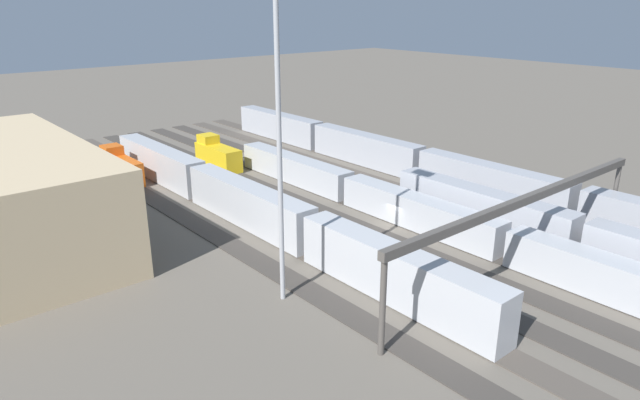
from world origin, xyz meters
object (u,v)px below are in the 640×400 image
(train_on_track_3, at_px, (418,212))
(train_on_track_4, at_px, (217,155))
(train_on_track_0, at_px, (491,183))
(train_on_track_2, at_px, (581,242))
(signal_gantry, at_px, (528,205))
(train_on_track_7, at_px, (120,168))
(train_on_track_6, at_px, (248,205))
(light_mast_1, at_px, (278,85))

(train_on_track_3, bearing_deg, train_on_track_4, 7.44)
(train_on_track_0, height_order, train_on_track_2, same)
(train_on_track_3, height_order, train_on_track_2, train_on_track_2)
(train_on_track_4, bearing_deg, signal_gantry, -177.33)
(train_on_track_3, xyz_separation_m, train_on_track_4, (38.31, 5.00, 0.14))
(train_on_track_7, xyz_separation_m, train_on_track_0, (-41.32, -35.00, 0.46))
(train_on_track_2, bearing_deg, train_on_track_3, 15.99)
(train_on_track_3, xyz_separation_m, train_on_track_6, (14.00, 15.00, 0.60))
(signal_gantry, bearing_deg, light_mast_1, 59.48)
(train_on_track_4, bearing_deg, train_on_track_7, 78.89)
(train_on_track_6, relative_size, train_on_track_2, 1.51)
(train_on_track_6, height_order, light_mast_1, light_mast_1)
(train_on_track_2, bearing_deg, train_on_track_4, 10.17)
(train_on_track_3, relative_size, signal_gantry, 1.79)
(train_on_track_4, xyz_separation_m, train_on_track_0, (-38.37, -20.00, 0.46))
(train_on_track_4, xyz_separation_m, train_on_track_2, (-55.75, -10.00, 0.42))
(train_on_track_4, bearing_deg, train_on_track_0, -152.47)
(signal_gantry, bearing_deg, train_on_track_2, -106.52)
(train_on_track_3, distance_m, train_on_track_2, 18.15)
(train_on_track_0, bearing_deg, train_on_track_3, 89.76)
(train_on_track_7, height_order, train_on_track_4, same)
(train_on_track_6, distance_m, signal_gantry, 32.19)
(train_on_track_3, relative_size, train_on_track_7, 7.14)
(train_on_track_2, relative_size, light_mast_1, 1.51)
(light_mast_1, xyz_separation_m, signal_gantry, (-11.90, -20.19, -11.75))
(train_on_track_4, relative_size, train_on_track_2, 0.21)
(train_on_track_7, relative_size, train_on_track_0, 0.08)
(train_on_track_3, height_order, train_on_track_0, train_on_track_0)
(train_on_track_3, xyz_separation_m, signal_gantry, (-15.22, 2.50, 5.71))
(light_mast_1, bearing_deg, signal_gantry, -120.52)
(train_on_track_6, xyz_separation_m, train_on_track_2, (-31.45, -20.00, -0.04))
(train_on_track_7, bearing_deg, train_on_track_0, -139.73)
(train_on_track_7, height_order, train_on_track_6, same)
(light_mast_1, bearing_deg, train_on_track_6, -23.94)
(train_on_track_7, distance_m, train_on_track_0, 54.15)
(train_on_track_7, xyz_separation_m, signal_gantry, (-56.47, -17.50, 5.58))
(train_on_track_3, bearing_deg, train_on_track_2, -164.01)
(train_on_track_3, distance_m, signal_gantry, 16.45)
(signal_gantry, bearing_deg, train_on_track_4, 2.67)
(train_on_track_2, xyz_separation_m, light_mast_1, (14.13, 27.69, 16.91))
(train_on_track_3, bearing_deg, light_mast_1, 98.32)
(train_on_track_4, height_order, train_on_track_0, same)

